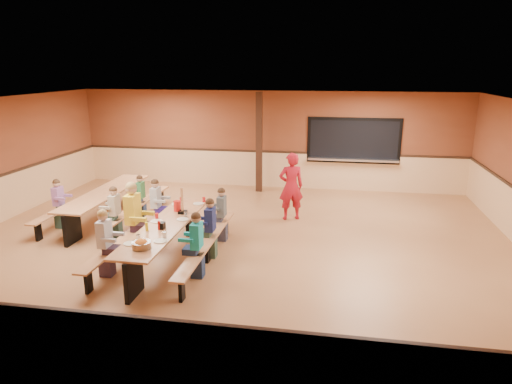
# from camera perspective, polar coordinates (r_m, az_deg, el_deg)

# --- Properties ---
(ground) EXTENTS (12.00, 12.00, 0.00)m
(ground) POSITION_cam_1_polar(r_m,az_deg,el_deg) (9.93, -2.70, -6.50)
(ground) COLOR #915C37
(ground) RESTS_ON ground
(room_envelope) EXTENTS (12.04, 10.04, 3.02)m
(room_envelope) POSITION_cam_1_polar(r_m,az_deg,el_deg) (9.70, -2.75, -2.72)
(room_envelope) COLOR brown
(room_envelope) RESTS_ON ground
(kitchen_pass_through) EXTENTS (2.78, 0.28, 1.38)m
(kitchen_pass_through) POSITION_cam_1_polar(r_m,az_deg,el_deg) (14.14, 12.10, 6.06)
(kitchen_pass_through) COLOR black
(kitchen_pass_through) RESTS_ON ground
(structural_post) EXTENTS (0.18, 0.18, 3.00)m
(structural_post) POSITION_cam_1_polar(r_m,az_deg,el_deg) (13.75, 0.39, 6.19)
(structural_post) COLOR black
(structural_post) RESTS_ON ground
(cafeteria_table_main) EXTENTS (1.91, 3.70, 0.74)m
(cafeteria_table_main) POSITION_cam_1_polar(r_m,az_deg,el_deg) (9.16, -11.11, -5.19)
(cafeteria_table_main) COLOR #B87749
(cafeteria_table_main) RESTS_ON ground
(cafeteria_table_second) EXTENTS (1.91, 3.70, 0.74)m
(cafeteria_table_second) POSITION_cam_1_polar(r_m,az_deg,el_deg) (11.86, -18.23, -0.92)
(cafeteria_table_second) COLOR #B87749
(cafeteria_table_second) RESTS_ON ground
(seated_child_white_left) EXTENTS (0.39, 0.32, 1.24)m
(seated_child_white_left) POSITION_cam_1_polar(r_m,az_deg,el_deg) (8.71, -18.33, -6.14)
(seated_child_white_left) COLOR silver
(seated_child_white_left) RESTS_ON ground
(seated_adult_yellow) EXTENTS (0.48, 0.39, 1.44)m
(seated_adult_yellow) POSITION_cam_1_polar(r_m,az_deg,el_deg) (9.68, -15.09, -3.09)
(seated_adult_yellow) COLOR yellow
(seated_adult_yellow) RESTS_ON ground
(seated_child_grey_left) EXTENTS (0.37, 0.30, 1.21)m
(seated_child_grey_left) POSITION_cam_1_polar(r_m,az_deg,el_deg) (10.78, -12.37, -1.66)
(seated_child_grey_left) COLOR #B3B3B3
(seated_child_grey_left) RESTS_ON ground
(seated_child_teal_right) EXTENTS (0.37, 0.30, 1.21)m
(seated_child_teal_right) POSITION_cam_1_polar(r_m,az_deg,el_deg) (8.29, -7.40, -6.67)
(seated_child_teal_right) COLOR #1AA3AA
(seated_child_teal_right) RESTS_ON ground
(seated_child_navy_right) EXTENTS (0.37, 0.30, 1.21)m
(seated_child_navy_right) POSITION_cam_1_polar(r_m,az_deg,el_deg) (9.10, -5.72, -4.58)
(seated_child_navy_right) COLOR navy
(seated_child_navy_right) RESTS_ON ground
(seated_child_char_right) EXTENTS (0.35, 0.29, 1.18)m
(seated_child_char_right) POSITION_cam_1_polar(r_m,az_deg,el_deg) (9.96, -4.30, -2.87)
(seated_child_char_right) COLOR #4E5558
(seated_child_char_right) RESTS_ON ground
(seated_child_purple_sec) EXTENTS (0.35, 0.28, 1.17)m
(seated_child_purple_sec) POSITION_cam_1_polar(r_m,az_deg,el_deg) (11.69, -23.42, -1.39)
(seated_child_purple_sec) COLOR #9B629B
(seated_child_purple_sec) RESTS_ON ground
(seated_child_green_sec) EXTENTS (0.32, 0.27, 1.12)m
(seated_child_green_sec) POSITION_cam_1_polar(r_m,az_deg,el_deg) (11.67, -14.19, -0.70)
(seated_child_green_sec) COLOR #398147
(seated_child_green_sec) RESTS_ON ground
(seated_child_tan_sec) EXTENTS (0.36, 0.29, 1.18)m
(seated_child_tan_sec) POSITION_cam_1_polar(r_m,az_deg,el_deg) (10.48, -17.20, -2.57)
(seated_child_tan_sec) COLOR #B0A38A
(seated_child_tan_sec) RESTS_ON ground
(standing_woman) EXTENTS (0.72, 0.59, 1.69)m
(standing_woman) POSITION_cam_1_polar(r_m,az_deg,el_deg) (11.29, 4.40, 0.71)
(standing_woman) COLOR #AB1321
(standing_woman) RESTS_ON ground
(punch_pitcher) EXTENTS (0.16, 0.16, 0.22)m
(punch_pitcher) POSITION_cam_1_polar(r_m,az_deg,el_deg) (9.82, -9.82, -1.73)
(punch_pitcher) COLOR red
(punch_pitcher) RESTS_ON cafeteria_table_main
(chip_bowl) EXTENTS (0.32, 0.32, 0.15)m
(chip_bowl) POSITION_cam_1_polar(r_m,az_deg,el_deg) (7.96, -14.14, -6.37)
(chip_bowl) COLOR orange
(chip_bowl) RESTS_ON cafeteria_table_main
(napkin_dispenser) EXTENTS (0.10, 0.14, 0.13)m
(napkin_dispenser) POSITION_cam_1_polar(r_m,az_deg,el_deg) (8.81, -11.69, -4.14)
(napkin_dispenser) COLOR black
(napkin_dispenser) RESTS_ON cafeteria_table_main
(condiment_mustard) EXTENTS (0.06, 0.06, 0.17)m
(condiment_mustard) POSITION_cam_1_polar(r_m,az_deg,el_deg) (8.76, -13.50, -4.23)
(condiment_mustard) COLOR yellow
(condiment_mustard) RESTS_ON cafeteria_table_main
(condiment_ketchup) EXTENTS (0.06, 0.06, 0.17)m
(condiment_ketchup) POSITION_cam_1_polar(r_m,az_deg,el_deg) (8.77, -12.01, -4.10)
(condiment_ketchup) COLOR #B2140F
(condiment_ketchup) RESTS_ON cafeteria_table_main
(table_paddle) EXTENTS (0.16, 0.16, 0.56)m
(table_paddle) POSITION_cam_1_polar(r_m,az_deg,el_deg) (9.62, -9.19, -1.89)
(table_paddle) COLOR black
(table_paddle) RESTS_ON cafeteria_table_main
(place_settings) EXTENTS (0.65, 3.30, 0.11)m
(place_settings) POSITION_cam_1_polar(r_m,az_deg,el_deg) (9.07, -11.20, -3.60)
(place_settings) COLOR beige
(place_settings) RESTS_ON cafeteria_table_main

